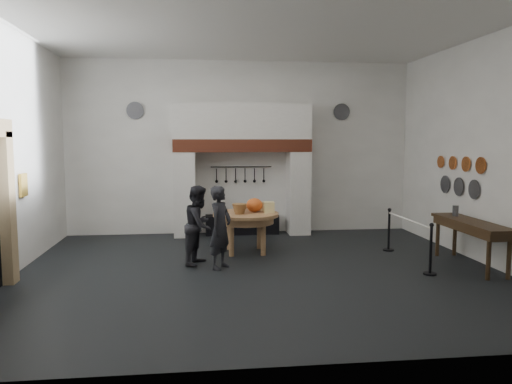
{
  "coord_description": "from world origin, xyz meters",
  "views": [
    {
      "loc": [
        -1.15,
        -9.13,
        2.46
      ],
      "look_at": [
        0.09,
        1.37,
        1.35
      ],
      "focal_mm": 35.0,
      "sensor_mm": 36.0,
      "label": 1
    }
  ],
  "objects": [
    {
      "name": "cheese_block_small",
      "position": [
        0.37,
        1.82,
        0.97
      ],
      "size": [
        0.18,
        0.18,
        0.2
      ],
      "primitive_type": "cube",
      "color": "#E7D28A",
      "rests_on": "work_table"
    },
    {
      "name": "chimney_pier_right",
      "position": [
        1.48,
        3.65,
        1.07
      ],
      "size": [
        0.55,
        0.7,
        2.15
      ],
      "primitive_type": "cube",
      "color": "silver",
      "rests_on": "floor"
    },
    {
      "name": "work_table",
      "position": [
        -0.11,
        1.57,
        0.84
      ],
      "size": [
        1.64,
        1.64,
        0.07
      ],
      "primitive_type": "cylinder",
      "rotation": [
        0.0,
        0.0,
        0.16
      ],
      "color": "#AC7151",
      "rests_on": "floor"
    },
    {
      "name": "pewter_jug",
      "position": [
        4.1,
        0.44,
        1.01
      ],
      "size": [
        0.12,
        0.12,
        0.22
      ],
      "primitive_type": "cylinder",
      "color": "#505156",
      "rests_on": "side_table"
    },
    {
      "name": "hearth_brick_band",
      "position": [
        0.0,
        3.65,
        2.31
      ],
      "size": [
        3.5,
        0.72,
        0.32
      ],
      "primitive_type": "cube",
      "color": "#9E442B",
      "rests_on": "chimney_pier_left"
    },
    {
      "name": "copper_pan_a",
      "position": [
        4.46,
        0.2,
        1.95
      ],
      "size": [
        0.03,
        0.34,
        0.34
      ],
      "primitive_type": "cylinder",
      "rotation": [
        0.0,
        1.57,
        0.0
      ],
      "color": "#C6662D",
      "rests_on": "wall_right"
    },
    {
      "name": "side_table",
      "position": [
        4.1,
        -0.16,
        0.87
      ],
      "size": [
        0.55,
        2.2,
        0.06
      ],
      "primitive_type": "cube",
      "color": "#3B2815",
      "rests_on": "floor"
    },
    {
      "name": "barrier_post_near",
      "position": [
        3.07,
        -0.63,
        0.45
      ],
      "size": [
        0.05,
        0.05,
        0.9
      ],
      "primitive_type": "cylinder",
      "color": "black",
      "rests_on": "floor"
    },
    {
      "name": "copper_pan_d",
      "position": [
        4.46,
        1.85,
        1.95
      ],
      "size": [
        0.03,
        0.28,
        0.28
      ],
      "primitive_type": "cylinder",
      "rotation": [
        0.0,
        1.57,
        0.0
      ],
      "color": "#C6662D",
      "rests_on": "wall_right"
    },
    {
      "name": "wall_plaque",
      "position": [
        -4.45,
        0.8,
        1.6
      ],
      "size": [
        0.05,
        0.34,
        0.44
      ],
      "primitive_type": "cube",
      "color": "gold",
      "rests_on": "wall_left"
    },
    {
      "name": "chimney_pier_left",
      "position": [
        -1.48,
        3.65,
        1.07
      ],
      "size": [
        0.55,
        0.7,
        2.15
      ],
      "primitive_type": "cube",
      "color": "silver",
      "rests_on": "floor"
    },
    {
      "name": "visitor_near",
      "position": [
        -0.72,
        0.27,
        0.8
      ],
      "size": [
        0.63,
        0.69,
        1.59
      ],
      "primitive_type": "imported",
      "rotation": [
        0.0,
        0.0,
        1.02
      ],
      "color": "black",
      "rests_on": "floor"
    },
    {
      "name": "copper_pan_b",
      "position": [
        4.46,
        0.75,
        1.95
      ],
      "size": [
        0.03,
        0.32,
        0.32
      ],
      "primitive_type": "cylinder",
      "rotation": [
        0.0,
        1.57,
        0.0
      ],
      "color": "#C6662D",
      "rests_on": "wall_right"
    },
    {
      "name": "visitor_far",
      "position": [
        -1.12,
        0.67,
        0.78
      ],
      "size": [
        0.84,
        0.93,
        1.56
      ],
      "primitive_type": "imported",
      "rotation": [
        0.0,
        0.0,
        1.18
      ],
      "color": "black",
      "rests_on": "floor"
    },
    {
      "name": "cheese_block_big",
      "position": [
        0.39,
        1.52,
        0.99
      ],
      "size": [
        0.22,
        0.22,
        0.24
      ],
      "primitive_type": "cube",
      "color": "#F5E192",
      "rests_on": "work_table"
    },
    {
      "name": "pewter_plate_mid",
      "position": [
        4.46,
        1.0,
        1.45
      ],
      "size": [
        0.03,
        0.4,
        0.4
      ],
      "primitive_type": "cylinder",
      "rotation": [
        0.0,
        1.57,
        0.0
      ],
      "color": "#4C4C51",
      "rests_on": "wall_right"
    },
    {
      "name": "wall_back",
      "position": [
        0.0,
        4.0,
        2.25
      ],
      "size": [
        9.0,
        0.02,
        4.5
      ],
      "primitive_type": "cube",
      "color": "white",
      "rests_on": "floor"
    },
    {
      "name": "wicker_basket",
      "position": [
        -0.26,
        1.42,
        0.98
      ],
      "size": [
        0.37,
        0.37,
        0.22
      ],
      "primitive_type": "cone",
      "rotation": [
        3.14,
        0.0,
        0.16
      ],
      "color": "#975E37",
      "rests_on": "work_table"
    },
    {
      "name": "utensil_rail",
      "position": [
        0.0,
        3.92,
        1.75
      ],
      "size": [
        1.6,
        0.02,
        0.02
      ],
      "primitive_type": "cylinder",
      "rotation": [
        0.0,
        1.57,
        0.0
      ],
      "color": "black",
      "rests_on": "wall_back"
    },
    {
      "name": "barrier_post_far",
      "position": [
        3.07,
        1.37,
        0.45
      ],
      "size": [
        0.05,
        0.05,
        0.9
      ],
      "primitive_type": "cylinder",
      "color": "black",
      "rests_on": "floor"
    },
    {
      "name": "pewter_plate_right",
      "position": [
        4.46,
        1.6,
        1.45
      ],
      "size": [
        0.03,
        0.4,
        0.4
      ],
      "primitive_type": "cylinder",
      "rotation": [
        0.0,
        1.57,
        0.0
      ],
      "color": "#4C4C51",
      "rests_on": "wall_right"
    },
    {
      "name": "door_jamb_far",
      "position": [
        -4.38,
        -0.3,
        1.3
      ],
      "size": [
        0.22,
        0.3,
        2.6
      ],
      "primitive_type": "cube",
      "color": "tan",
      "rests_on": "floor"
    },
    {
      "name": "wall_right",
      "position": [
        4.5,
        0.0,
        2.25
      ],
      "size": [
        0.02,
        8.0,
        4.5
      ],
      "primitive_type": "cube",
      "color": "white",
      "rests_on": "floor"
    },
    {
      "name": "ceiling",
      "position": [
        0.0,
        0.0,
        4.5
      ],
      "size": [
        9.0,
        8.0,
        0.02
      ],
      "primitive_type": "cube",
      "color": "silver",
      "rests_on": "wall_back"
    },
    {
      "name": "pewter_plate_back_right",
      "position": [
        2.7,
        3.96,
        3.2
      ],
      "size": [
        0.44,
        0.03,
        0.44
      ],
      "primitive_type": "cylinder",
      "rotation": [
        1.57,
        0.0,
        0.0
      ],
      "color": "#4C4C51",
      "rests_on": "wall_back"
    },
    {
      "name": "floor",
      "position": [
        0.0,
        0.0,
        0.0
      ],
      "size": [
        9.0,
        8.0,
        0.02
      ],
      "primitive_type": "cube",
      "color": "black",
      "rests_on": "ground"
    },
    {
      "name": "chimney_hood",
      "position": [
        0.0,
        3.65,
        2.92
      ],
      "size": [
        3.5,
        0.7,
        0.9
      ],
      "primitive_type": "cube",
      "color": "silver",
      "rests_on": "hearth_brick_band"
    },
    {
      "name": "pewter_plate_left",
      "position": [
        4.46,
        0.4,
        1.45
      ],
      "size": [
        0.03,
        0.4,
        0.4
      ],
      "primitive_type": "cylinder",
      "rotation": [
        0.0,
        1.57,
        0.0
      ],
      "color": "#4C4C51",
      "rests_on": "wall_right"
    },
    {
      "name": "wall_left",
      "position": [
        -4.5,
        0.0,
        2.25
      ],
      "size": [
        0.02,
        8.0,
        4.5
      ],
      "primitive_type": "cube",
      "color": "white",
      "rests_on": "floor"
    },
    {
      "name": "pewter_plate_back_left",
      "position": [
        -2.7,
        3.96,
        3.2
      ],
      "size": [
        0.44,
        0.03,
        0.44
      ],
      "primitive_type": "cylinder",
      "rotation": [
        1.57,
        0.0,
        0.0
      ],
      "color": "#4C4C51",
      "rests_on": "wall_back"
    },
    {
      "name": "iron_range",
      "position": [
        0.0,
        3.72,
        0.25
      ],
      "size": [
        1.9,
        0.45,
        0.5
      ],
      "primitive_type": "cube",
      "color": "black",
      "rests_on": "floor"
    },
    {
      "name": "bread_loaf",
      "position": [
        -0.21,
        1.92,
        0.94
      ],
      "size": [
        0.31,
        0.18,
        0.13
      ],
      "primitive_type": "ellipsoid",
      "color": "#9F7138",
      "rests_on": "work_table"
    },
    {
      "name": "copper_pan_c",
      "position": [
        4.46,
        1.3,
        1.95
      ],
      "size": [
        0.03,
        0.3,
        0.3
      ],
      "primitive_type": "cylinder",
      "rotation": [
        0.0,
        1.57,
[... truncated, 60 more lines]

